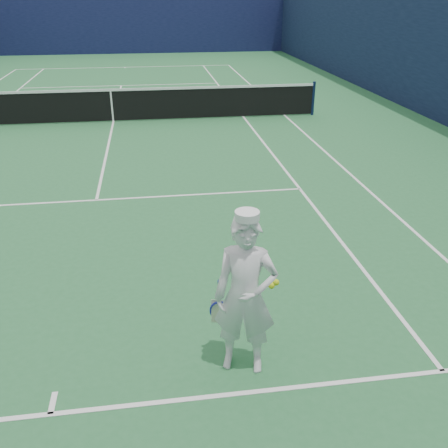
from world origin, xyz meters
The scene contains 5 objects.
ground centered at (0.00, 0.00, 0.00)m, with size 80.00×80.00×0.00m, color #276838.
court_markings centered at (0.00, 0.00, 0.00)m, with size 11.03×23.83×0.01m.
windscreen_fence centered at (0.00, 0.00, 2.00)m, with size 20.12×36.12×4.00m.
tennis_net centered at (0.00, 0.00, 0.55)m, with size 12.88×0.09×1.07m.
tennis_player centered at (2.00, -11.46, 0.90)m, with size 0.75×0.65×1.85m.
Camera 1 is at (1.15, -15.69, 3.77)m, focal length 40.00 mm.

